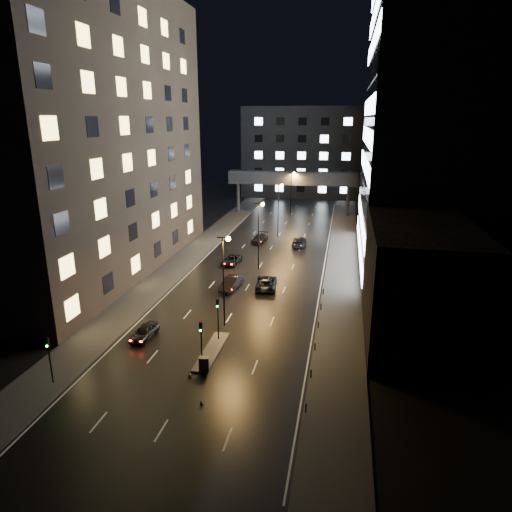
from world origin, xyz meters
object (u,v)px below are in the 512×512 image
object	(u,v)px
car_away_a	(145,332)
car_away_c	(231,260)
car_away_d	(260,238)
car_toward_a	(266,283)
car_toward_b	(299,241)
car_away_b	(231,283)
utility_cabinet	(204,364)

from	to	relation	value
car_away_a	car_away_c	world-z (taller)	car_away_a
car_away_d	car_toward_a	size ratio (longest dim) A/B	0.92
car_toward_b	car_away_a	bearing A→B (deg)	72.25
car_away_a	car_away_b	world-z (taller)	car_away_b
car_away_b	car_away_c	size ratio (longest dim) A/B	1.03
car_away_b	car_away_d	world-z (taller)	car_away_b
car_away_b	car_away_d	distance (m)	24.09
car_away_c	car_toward_b	size ratio (longest dim) A/B	0.88
car_away_b	car_toward_b	size ratio (longest dim) A/B	0.90
car_away_d	utility_cabinet	bearing A→B (deg)	-79.67
car_away_c	car_away_d	size ratio (longest dim) A/B	0.94
car_away_d	utility_cabinet	xyz separation A→B (m)	(3.37, -44.84, 0.07)
car_away_b	car_away_d	xyz separation A→B (m)	(-0.66, 24.08, -0.07)
car_away_a	car_away_d	size ratio (longest dim) A/B	0.81
car_toward_b	car_toward_a	bearing A→B (deg)	83.93
car_away_a	car_away_d	distance (m)	39.96
car_away_c	car_toward_a	bearing A→B (deg)	-46.43
car_away_c	utility_cabinet	size ratio (longest dim) A/B	3.65
car_away_b	car_away_c	bearing A→B (deg)	111.28
car_away_d	car_toward_a	xyz separation A→B (m)	(5.22, -22.95, 0.04)
car_away_a	car_away_d	bearing A→B (deg)	87.21
car_away_b	car_toward_a	size ratio (longest dim) A/B	0.88
car_away_c	car_away_d	xyz separation A→B (m)	(1.89, 13.79, 0.08)
car_toward_a	car_toward_b	size ratio (longest dim) A/B	1.02
car_away_c	utility_cabinet	world-z (taller)	utility_cabinet
car_toward_b	utility_cabinet	size ratio (longest dim) A/B	4.16
car_away_d	car_toward_a	world-z (taller)	car_toward_a
car_away_b	car_away_d	bearing A→B (deg)	98.93
car_away_a	car_toward_a	bearing A→B (deg)	63.37
car_away_b	car_away_a	bearing A→B (deg)	-101.40
car_toward_b	car_away_c	bearing A→B (deg)	53.70
car_away_c	car_toward_a	xyz separation A→B (m)	(7.11, -9.17, 0.11)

